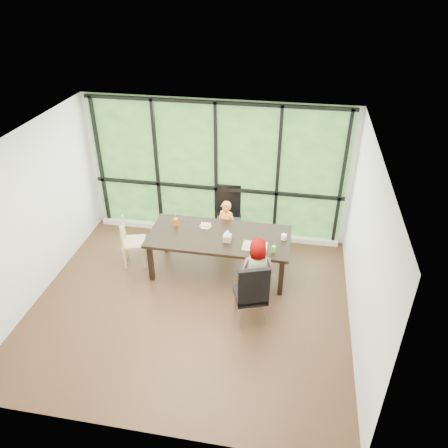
# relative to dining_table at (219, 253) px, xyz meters

# --- Properties ---
(ground) EXTENTS (5.00, 5.00, 0.00)m
(ground) POSITION_rel_dining_table_xyz_m (-0.29, -0.96, -0.38)
(ground) COLOR black
(ground) RESTS_ON ground
(back_wall) EXTENTS (5.00, 0.00, 5.00)m
(back_wall) POSITION_rel_dining_table_xyz_m (-0.29, 1.29, 0.98)
(back_wall) COLOR silver
(back_wall) RESTS_ON ground
(foliage_backdrop) EXTENTS (4.80, 0.02, 2.65)m
(foliage_backdrop) POSITION_rel_dining_table_xyz_m (-0.29, 1.27, 0.98)
(foliage_backdrop) COLOR #204C1D
(foliage_backdrop) RESTS_ON back_wall
(window_mullions) EXTENTS (4.80, 0.06, 2.65)m
(window_mullions) POSITION_rel_dining_table_xyz_m (-0.29, 1.23, 0.98)
(window_mullions) COLOR black
(window_mullions) RESTS_ON back_wall
(window_sill) EXTENTS (4.80, 0.12, 0.10)m
(window_sill) POSITION_rel_dining_table_xyz_m (-0.29, 1.19, -0.33)
(window_sill) COLOR silver
(window_sill) RESTS_ON ground
(dining_table) EXTENTS (2.49, 1.28, 0.75)m
(dining_table) POSITION_rel_dining_table_xyz_m (0.00, 0.00, 0.00)
(dining_table) COLOR black
(dining_table) RESTS_ON ground
(chair_window_leather) EXTENTS (0.54, 0.54, 1.08)m
(chair_window_leather) POSITION_rel_dining_table_xyz_m (-0.01, 1.07, 0.17)
(chair_window_leather) COLOR black
(chair_window_leather) RESTS_ON ground
(chair_interior_leather) EXTENTS (0.58, 0.58, 1.08)m
(chair_interior_leather) POSITION_rel_dining_table_xyz_m (0.68, -1.09, 0.17)
(chair_interior_leather) COLOR black
(chair_interior_leather) RESTS_ON ground
(chair_end_beech) EXTENTS (0.50, 0.52, 0.90)m
(chair_end_beech) POSITION_rel_dining_table_xyz_m (-1.54, -0.03, 0.08)
(chair_end_beech) COLOR tan
(chair_end_beech) RESTS_ON ground
(child_toddler) EXTENTS (0.44, 0.37, 1.04)m
(child_toddler) POSITION_rel_dining_table_xyz_m (0.00, 0.65, 0.14)
(child_toddler) COLOR orange
(child_toddler) RESTS_ON ground
(child_older) EXTENTS (0.61, 0.47, 1.13)m
(child_older) POSITION_rel_dining_table_xyz_m (0.71, -0.60, 0.19)
(child_older) COLOR slate
(child_older) RESTS_ON ground
(placemat) EXTENTS (0.40, 0.30, 0.01)m
(placemat) POSITION_rel_dining_table_xyz_m (0.63, -0.22, 0.38)
(placemat) COLOR tan
(placemat) RESTS_ON dining_table
(plate_far) EXTENTS (0.20, 0.20, 0.01)m
(plate_far) POSITION_rel_dining_table_xyz_m (-0.29, 0.25, 0.38)
(plate_far) COLOR white
(plate_far) RESTS_ON dining_table
(plate_near) EXTENTS (0.28, 0.28, 0.02)m
(plate_near) POSITION_rel_dining_table_xyz_m (0.69, -0.23, 0.38)
(plate_near) COLOR white
(plate_near) RESTS_ON dining_table
(orange_cup) EXTENTS (0.08, 0.08, 0.13)m
(orange_cup) POSITION_rel_dining_table_xyz_m (-0.81, 0.19, 0.44)
(orange_cup) COLOR #E84B04
(orange_cup) RESTS_ON dining_table
(green_cup) EXTENTS (0.07, 0.07, 0.11)m
(green_cup) POSITION_rel_dining_table_xyz_m (0.94, -0.32, 0.43)
(green_cup) COLOR #5ECD30
(green_cup) RESTS_ON dining_table
(white_mug) EXTENTS (0.09, 0.09, 0.09)m
(white_mug) POSITION_rel_dining_table_xyz_m (1.08, 0.08, 0.42)
(white_mug) COLOR white
(white_mug) RESTS_ON dining_table
(tissue_box) EXTENTS (0.13, 0.13, 0.11)m
(tissue_box) POSITION_rel_dining_table_xyz_m (0.16, -0.14, 0.43)
(tissue_box) COLOR tan
(tissue_box) RESTS_ON dining_table
(crepe_rolls_far) EXTENTS (0.20, 0.12, 0.04)m
(crepe_rolls_far) POSITION_rel_dining_table_xyz_m (-0.29, 0.25, 0.41)
(crepe_rolls_far) COLOR tan
(crepe_rolls_far) RESTS_ON plate_far
(crepe_rolls_near) EXTENTS (0.15, 0.12, 0.04)m
(crepe_rolls_near) POSITION_rel_dining_table_xyz_m (0.69, -0.23, 0.41)
(crepe_rolls_near) COLOR tan
(crepe_rolls_near) RESTS_ON plate_near
(straw_white) EXTENTS (0.01, 0.04, 0.20)m
(straw_white) POSITION_rel_dining_table_xyz_m (-0.81, 0.19, 0.55)
(straw_white) COLOR white
(straw_white) RESTS_ON orange_cup
(straw_pink) EXTENTS (0.01, 0.04, 0.20)m
(straw_pink) POSITION_rel_dining_table_xyz_m (0.94, -0.32, 0.52)
(straw_pink) COLOR pink
(straw_pink) RESTS_ON green_cup
(tissue) EXTENTS (0.12, 0.12, 0.11)m
(tissue) POSITION_rel_dining_table_xyz_m (0.16, -0.14, 0.54)
(tissue) COLOR white
(tissue) RESTS_ON tissue_box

